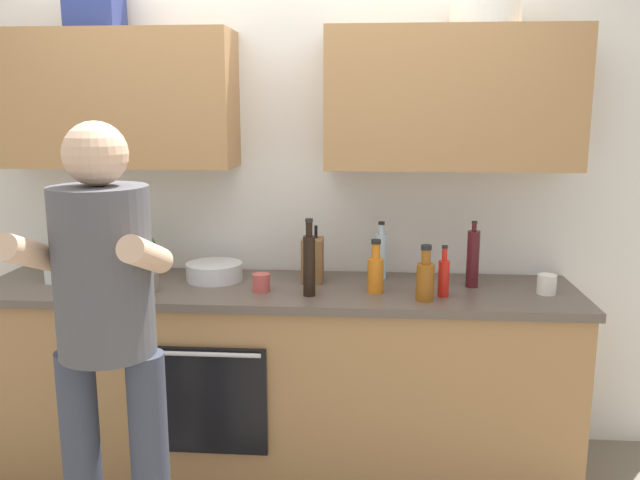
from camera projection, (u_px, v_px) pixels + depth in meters
name	position (u px, v px, depth m)	size (l,w,h in m)	color
ground_plane	(279.00, 459.00, 3.32)	(12.00, 12.00, 0.00)	#756B5B
back_wall_unit	(283.00, 156.00, 3.29)	(4.00, 0.38, 2.50)	silver
counter	(277.00, 375.00, 3.23)	(2.84, 0.67, 0.90)	#A37547
person_standing	(106.00, 319.00, 2.33)	(0.49, 0.45, 1.70)	#383D4C
bottle_water	(381.00, 254.00, 3.27)	(0.06, 0.06, 0.29)	silver
bottle_hotsauce	(444.00, 276.00, 2.97)	(0.05, 0.05, 0.23)	red
bottle_syrup	(425.00, 279.00, 2.90)	(0.08, 0.08, 0.25)	#8C4C14
bottle_juice	(376.00, 272.00, 3.03)	(0.07, 0.07, 0.25)	orange
bottle_soy	(309.00, 263.00, 2.96)	(0.06, 0.06, 0.35)	black
bottle_wine	(473.00, 258.00, 3.11)	(0.06, 0.06, 0.32)	#471419
cup_coffee	(547.00, 284.00, 3.01)	(0.09, 0.09, 0.09)	white
cup_ceramic	(261.00, 283.00, 3.06)	(0.08, 0.08, 0.08)	#BF4C47
cup_stoneware	(150.00, 282.00, 3.06)	(0.08, 0.08, 0.09)	slate
mixing_bowl	(214.00, 272.00, 3.26)	(0.28, 0.28, 0.09)	silver
knife_block	(313.00, 260.00, 3.22)	(0.10, 0.14, 0.27)	brown
potted_herb	(142.00, 254.00, 3.26)	(0.14, 0.14, 0.23)	#9E6647
grocery_bag_produce	(72.00, 263.00, 3.23)	(0.20, 0.17, 0.18)	silver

